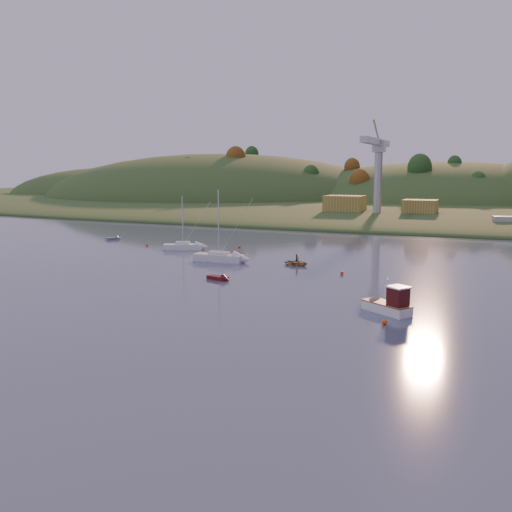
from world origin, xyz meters
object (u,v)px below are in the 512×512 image
at_px(grey_dinghy, 115,238).
at_px(red_tender, 221,278).
at_px(sailboat_near, 219,257).
at_px(sailboat_far, 183,246).
at_px(canoe, 297,263).
at_px(fishing_boat, 384,303).

bearing_deg(grey_dinghy, red_tender, -98.08).
xyz_separation_m(sailboat_near, red_tender, (7.73, -13.95, -0.49)).
bearing_deg(sailboat_far, canoe, -43.56).
height_order(fishing_boat, sailboat_far, sailboat_far).
height_order(sailboat_near, sailboat_far, sailboat_near).
bearing_deg(sailboat_near, canoe, 5.20).
relative_size(sailboat_far, grey_dinghy, 2.89).
height_order(red_tender, grey_dinghy, red_tender).
bearing_deg(canoe, red_tender, 173.12).
bearing_deg(grey_dinghy, canoe, -79.59).
bearing_deg(canoe, sailboat_far, 82.97).
relative_size(sailboat_near, grey_dinghy, 3.37).
bearing_deg(sailboat_near, sailboat_far, 140.62).
xyz_separation_m(fishing_boat, sailboat_near, (-30.83, 22.21, -0.14)).
bearing_deg(grey_dinghy, sailboat_near, -87.97).
bearing_deg(red_tender, sailboat_near, 134.42).
xyz_separation_m(fishing_boat, grey_dinghy, (-64.22, 38.94, -0.64)).
distance_m(canoe, red_tender, 16.28).
relative_size(fishing_boat, canoe, 1.65).
distance_m(fishing_boat, sailboat_near, 38.00).
xyz_separation_m(sailboat_near, grey_dinghy, (-33.39, 16.74, -0.49)).
bearing_deg(red_tender, sailboat_far, 146.10).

